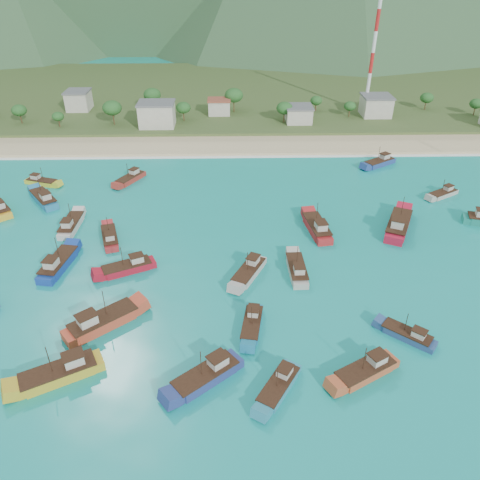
{
  "coord_description": "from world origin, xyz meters",
  "views": [
    {
      "loc": [
        -4.79,
        -60.89,
        52.27
      ],
      "look_at": [
        -3.06,
        18.0,
        3.0
      ],
      "focal_mm": 35.0,
      "sensor_mm": 36.0,
      "label": 1
    }
  ],
  "objects_px": {
    "boat_6": "(102,322)",
    "boat_22": "(408,336)",
    "boat_10": "(58,264)",
    "boat_20": "(317,228)",
    "boat_0": "(297,270)",
    "boat_17": "(279,386)",
    "boat_30": "(252,325)",
    "boat_29": "(42,182)",
    "boat_7": "(398,226)",
    "boat_19": "(443,194)",
    "boat_31": "(207,376)",
    "boat_27": "(110,238)",
    "radio_tower": "(373,53)",
    "boat_14": "(131,179)",
    "boat_18": "(249,272)",
    "boat_25": "(128,268)",
    "boat_4": "(71,225)",
    "boat_23": "(379,163)",
    "boat_3": "(44,199)",
    "boat_2": "(61,374)",
    "boat_16": "(366,371)"
  },
  "relations": [
    {
      "from": "boat_10",
      "to": "boat_19",
      "type": "relative_size",
      "value": 1.35
    },
    {
      "from": "boat_27",
      "to": "boat_29",
      "type": "relative_size",
      "value": 1.1
    },
    {
      "from": "boat_7",
      "to": "boat_20",
      "type": "relative_size",
      "value": 1.14
    },
    {
      "from": "boat_31",
      "to": "boat_22",
      "type": "bearing_deg",
      "value": -114.74
    },
    {
      "from": "boat_25",
      "to": "boat_29",
      "type": "xyz_separation_m",
      "value": [
        -29.56,
        39.38,
        -0.15
      ]
    },
    {
      "from": "boat_27",
      "to": "boat_31",
      "type": "bearing_deg",
      "value": -77.29
    },
    {
      "from": "boat_0",
      "to": "boat_31",
      "type": "bearing_deg",
      "value": -123.87
    },
    {
      "from": "boat_31",
      "to": "boat_6",
      "type": "bearing_deg",
      "value": 17.83
    },
    {
      "from": "radio_tower",
      "to": "boat_4",
      "type": "distance_m",
      "value": 117.91
    },
    {
      "from": "boat_0",
      "to": "boat_10",
      "type": "xyz_separation_m",
      "value": [
        -45.64,
        2.75,
        0.14
      ]
    },
    {
      "from": "boat_30",
      "to": "boat_22",
      "type": "bearing_deg",
      "value": -177.3
    },
    {
      "from": "boat_0",
      "to": "boat_14",
      "type": "distance_m",
      "value": 57.36
    },
    {
      "from": "radio_tower",
      "to": "boat_14",
      "type": "xyz_separation_m",
      "value": [
        -75.81,
        -55.05,
        -21.36
      ]
    },
    {
      "from": "boat_25",
      "to": "boat_30",
      "type": "distance_m",
      "value": 28.06
    },
    {
      "from": "boat_20",
      "to": "boat_27",
      "type": "relative_size",
      "value": 1.21
    },
    {
      "from": "boat_7",
      "to": "boat_19",
      "type": "distance_m",
      "value": 22.87
    },
    {
      "from": "boat_25",
      "to": "boat_7",
      "type": "bearing_deg",
      "value": -100.59
    },
    {
      "from": "boat_20",
      "to": "boat_22",
      "type": "relative_size",
      "value": 1.48
    },
    {
      "from": "boat_0",
      "to": "boat_3",
      "type": "distance_m",
      "value": 65.17
    },
    {
      "from": "boat_7",
      "to": "boat_31",
      "type": "distance_m",
      "value": 57.44
    },
    {
      "from": "boat_6",
      "to": "boat_18",
      "type": "height_order",
      "value": "boat_6"
    },
    {
      "from": "boat_3",
      "to": "boat_25",
      "type": "bearing_deg",
      "value": -86.13
    },
    {
      "from": "boat_14",
      "to": "boat_27",
      "type": "bearing_deg",
      "value": 121.21
    },
    {
      "from": "boat_14",
      "to": "boat_23",
      "type": "height_order",
      "value": "boat_23"
    },
    {
      "from": "boat_6",
      "to": "boat_22",
      "type": "relative_size",
      "value": 1.44
    },
    {
      "from": "radio_tower",
      "to": "boat_30",
      "type": "height_order",
      "value": "radio_tower"
    },
    {
      "from": "boat_16",
      "to": "boat_25",
      "type": "bearing_deg",
      "value": 26.7
    },
    {
      "from": "boat_4",
      "to": "boat_6",
      "type": "xyz_separation_m",
      "value": [
        14.04,
        -31.85,
        0.2
      ]
    },
    {
      "from": "boat_10",
      "to": "boat_23",
      "type": "bearing_deg",
      "value": 42.41
    },
    {
      "from": "boat_16",
      "to": "boat_20",
      "type": "relative_size",
      "value": 0.86
    },
    {
      "from": "boat_4",
      "to": "boat_29",
      "type": "xyz_separation_m",
      "value": [
        -14.18,
        22.97,
        -0.17
      ]
    },
    {
      "from": "boat_10",
      "to": "boat_20",
      "type": "xyz_separation_m",
      "value": [
        51.92,
        12.52,
        0.04
      ]
    },
    {
      "from": "boat_23",
      "to": "boat_29",
      "type": "bearing_deg",
      "value": 63.8
    },
    {
      "from": "boat_19",
      "to": "boat_31",
      "type": "xyz_separation_m",
      "value": [
        -56.39,
        -57.17,
        0.26
      ]
    },
    {
      "from": "boat_22",
      "to": "boat_31",
      "type": "distance_m",
      "value": 32.25
    },
    {
      "from": "boat_30",
      "to": "boat_16",
      "type": "bearing_deg",
      "value": 156.85
    },
    {
      "from": "boat_23",
      "to": "boat_3",
      "type": "bearing_deg",
      "value": 70.63
    },
    {
      "from": "boat_17",
      "to": "boat_30",
      "type": "bearing_deg",
      "value": -43.79
    },
    {
      "from": "boat_2",
      "to": "boat_7",
      "type": "xyz_separation_m",
      "value": [
        61.0,
        40.25,
        0.2
      ]
    },
    {
      "from": "boat_0",
      "to": "boat_20",
      "type": "bearing_deg",
      "value": 65.93
    },
    {
      "from": "boat_6",
      "to": "boat_29",
      "type": "xyz_separation_m",
      "value": [
        -28.22,
        54.82,
        -0.37
      ]
    },
    {
      "from": "boat_0",
      "to": "boat_18",
      "type": "relative_size",
      "value": 0.97
    },
    {
      "from": "boat_7",
      "to": "boat_0",
      "type": "bearing_deg",
      "value": -121.28
    },
    {
      "from": "boat_4",
      "to": "boat_20",
      "type": "xyz_separation_m",
      "value": [
        53.73,
        -2.54,
        0.14
      ]
    },
    {
      "from": "boat_16",
      "to": "boat_18",
      "type": "xyz_separation_m",
      "value": [
        -15.9,
        24.61,
        -0.01
      ]
    },
    {
      "from": "boat_2",
      "to": "boat_17",
      "type": "xyz_separation_m",
      "value": [
        30.94,
        -2.77,
        -0.26
      ]
    },
    {
      "from": "boat_6",
      "to": "boat_31",
      "type": "height_order",
      "value": "boat_6"
    },
    {
      "from": "boat_20",
      "to": "boat_29",
      "type": "relative_size",
      "value": 1.32
    },
    {
      "from": "boat_10",
      "to": "boat_17",
      "type": "xyz_separation_m",
      "value": [
        39.66,
        -30.19,
        -0.23
      ]
    },
    {
      "from": "boat_0",
      "to": "boat_20",
      "type": "distance_m",
      "value": 16.52
    }
  ]
}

